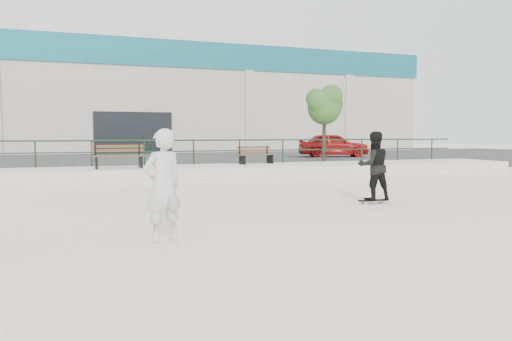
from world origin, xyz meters
name	(u,v)px	position (x,y,z in m)	size (l,w,h in m)	color
ground	(264,220)	(0.00, 0.00, 0.00)	(120.00, 120.00, 0.00)	beige
ledge	(176,173)	(0.00, 9.50, 0.25)	(30.00, 3.00, 0.50)	silver
parking_strip	(146,162)	(0.00, 18.00, 0.25)	(60.00, 14.00, 0.50)	#313131
railing	(169,147)	(0.00, 10.80, 1.24)	(28.00, 0.06, 1.03)	#143922
commercial_building	(122,99)	(0.00, 31.99, 4.58)	(44.20, 16.33, 8.00)	beige
bench_left	(118,156)	(-2.11, 9.49, 0.93)	(1.92, 0.65, 0.88)	brown
bench_right	(256,155)	(3.53, 10.26, 0.87)	(1.70, 0.80, 0.76)	brown
tree	(325,104)	(7.66, 11.97, 3.18)	(2.01, 1.79, 3.58)	#3F2C1F
red_car	(333,145)	(9.79, 14.96, 1.15)	(1.55, 3.84, 1.31)	#A21314
skateboard	(373,201)	(3.46, 1.33, 0.07)	(0.79, 0.24, 0.09)	black
standing_skater	(374,166)	(3.46, 1.33, 0.96)	(0.84, 0.65, 1.72)	black
seated_skater	(163,186)	(-2.27, -1.37, 0.92)	(0.67, 0.44, 1.84)	silver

